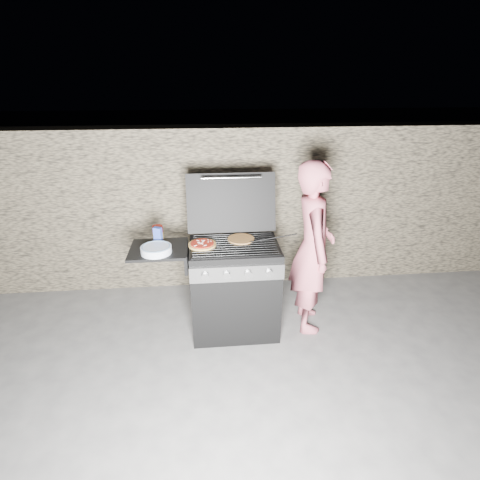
{
  "coord_description": "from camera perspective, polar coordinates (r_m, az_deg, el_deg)",
  "views": [
    {
      "loc": [
        -0.24,
        -3.02,
        2.3
      ],
      "look_at": [
        0.05,
        0.0,
        0.95
      ],
      "focal_mm": 28.0,
      "sensor_mm": 36.0,
      "label": 1
    }
  ],
  "objects": [
    {
      "name": "person",
      "position": [
        3.53,
        10.99,
        -1.26
      ],
      "size": [
        0.45,
        0.63,
        1.64
      ],
      "primitive_type": "imported",
      "rotation": [
        0.0,
        0.0,
        1.48
      ],
      "color": "#C25C6A",
      "rests_on": "ground"
    },
    {
      "name": "blue_carton",
      "position": [
        3.42,
        -12.38,
        0.67
      ],
      "size": [
        0.08,
        0.06,
        0.15
      ],
      "primitive_type": "cube",
      "rotation": [
        0.0,
        0.0,
        -0.37
      ],
      "color": "#2A42A3",
      "rests_on": "gas_grill"
    },
    {
      "name": "ground",
      "position": [
        3.81,
        -0.77,
        -13.21
      ],
      "size": [
        50.0,
        50.0,
        0.0
      ],
      "primitive_type": "plane",
      "color": "#4C4B4B"
    },
    {
      "name": "stone_wall",
      "position": [
        4.31,
        -2.0,
        5.02
      ],
      "size": [
        8.0,
        0.35,
        1.8
      ],
      "primitive_type": "cube",
      "color": "#7F7155",
      "rests_on": "ground"
    },
    {
      "name": "tongs",
      "position": [
        3.36,
        5.03,
        0.28
      ],
      "size": [
        0.44,
        0.04,
        0.09
      ],
      "primitive_type": "cylinder",
      "rotation": [
        0.0,
        1.4,
        -0.06
      ],
      "color": "black",
      "rests_on": "gas_grill"
    },
    {
      "name": "plate_stack",
      "position": [
        3.26,
        -12.65,
        -1.44
      ],
      "size": [
        0.33,
        0.33,
        0.06
      ],
      "primitive_type": "cylinder",
      "rotation": [
        0.0,
        0.0,
        -0.32
      ],
      "color": "white",
      "rests_on": "gas_grill"
    },
    {
      "name": "pizza_plain",
      "position": [
        3.43,
        0.15,
        0.16
      ],
      "size": [
        0.3,
        0.3,
        0.01
      ],
      "primitive_type": "cylinder",
      "rotation": [
        0.0,
        0.0,
        0.29
      ],
      "color": "#B59140",
      "rests_on": "gas_grill"
    },
    {
      "name": "sauce_jar",
      "position": [
        3.48,
        -12.4,
        1.01
      ],
      "size": [
        0.11,
        0.11,
        0.15
      ],
      "primitive_type": "cylinder",
      "rotation": [
        0.0,
        0.0,
        -0.16
      ],
      "color": "#710300",
      "rests_on": "gas_grill"
    },
    {
      "name": "gas_grill",
      "position": [
        3.54,
        -4.88,
        -7.52
      ],
      "size": [
        1.34,
        0.79,
        0.91
      ],
      "primitive_type": null,
      "color": "black",
      "rests_on": "ground"
    },
    {
      "name": "pizza_topped",
      "position": [
        3.32,
        -5.78,
        -0.62
      ],
      "size": [
        0.29,
        0.29,
        0.03
      ],
      "primitive_type": null,
      "rotation": [
        0.0,
        0.0,
        -0.23
      ],
      "color": "#C2844B",
      "rests_on": "gas_grill"
    }
  ]
}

